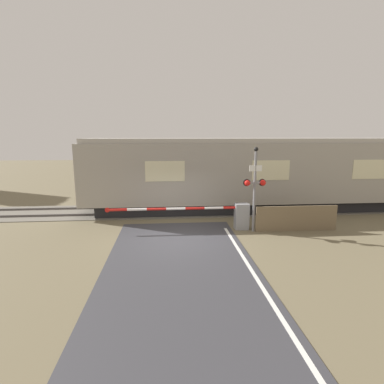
# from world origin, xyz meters

# --- Properties ---
(ground_plane) EXTENTS (80.00, 80.00, 0.00)m
(ground_plane) POSITION_xyz_m (0.00, 0.00, 0.00)
(ground_plane) COLOR #6B6047
(track_bed) EXTENTS (36.00, 3.20, 0.13)m
(track_bed) POSITION_xyz_m (0.00, 4.40, 0.02)
(track_bed) COLOR #666056
(track_bed) RESTS_ON ground_plane
(train) EXTENTS (18.91, 3.14, 3.90)m
(train) POSITION_xyz_m (4.73, 4.40, 2.00)
(train) COLOR black
(train) RESTS_ON ground_plane
(crossing_barrier) EXTENTS (6.14, 0.44, 1.14)m
(crossing_barrier) POSITION_xyz_m (2.30, 0.93, 0.65)
(crossing_barrier) COLOR gray
(crossing_barrier) RESTS_ON ground_plane
(signal_post) EXTENTS (0.96, 0.26, 3.59)m
(signal_post) POSITION_xyz_m (3.28, 0.58, 2.03)
(signal_post) COLOR gray
(signal_post) RESTS_ON ground_plane
(roadside_fence) EXTENTS (3.56, 0.06, 1.10)m
(roadside_fence) POSITION_xyz_m (5.13, 0.47, 0.55)
(roadside_fence) COLOR #726047
(roadside_fence) RESTS_ON ground_plane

